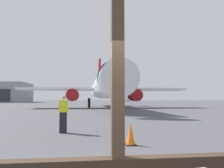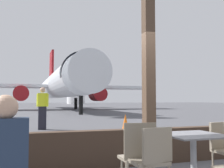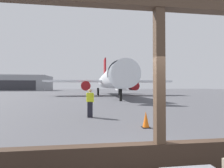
# 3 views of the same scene
# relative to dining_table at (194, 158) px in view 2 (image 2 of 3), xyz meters

# --- Properties ---
(ground_plane) EXTENTS (220.00, 220.00, 0.00)m
(ground_plane) POSITION_rel_dining_table_xyz_m (0.14, 41.58, -0.43)
(ground_plane) COLOR #4C4C51
(window_frame) EXTENTS (7.83, 0.24, 3.79)m
(window_frame) POSITION_rel_dining_table_xyz_m (0.14, 1.58, 0.90)
(window_frame) COLOR #38281E
(window_frame) RESTS_ON ground
(dining_table) EXTENTS (0.78, 0.78, 0.74)m
(dining_table) POSITION_rel_dining_table_xyz_m (0.00, 0.00, 0.00)
(dining_table) COLOR slate
(dining_table) RESTS_ON ground
(cafe_chair_window_left) EXTENTS (0.45, 0.45, 0.89)m
(cafe_chair_window_left) POSITION_rel_dining_table_xyz_m (-0.72, -0.23, 0.11)
(cafe_chair_window_left) COLOR gray
(cafe_chair_window_left) RESTS_ON ground
(cafe_chair_window_right) EXTENTS (0.45, 0.45, 0.91)m
(cafe_chair_window_right) POSITION_rel_dining_table_xyz_m (-0.75, 0.07, 0.11)
(cafe_chair_window_right) COLOR gray
(cafe_chair_window_right) RESTS_ON ground
(seated_passenger) EXTENTS (0.40, 0.47, 1.24)m
(seated_passenger) POSITION_rel_dining_table_xyz_m (-2.28, -0.44, 0.24)
(seated_passenger) COLOR black
(seated_passenger) RESTS_ON ground
(airplane) EXTENTS (26.93, 32.49, 10.16)m
(airplane) POSITION_rel_dining_table_xyz_m (2.45, 31.90, 2.94)
(airplane) COLOR silver
(airplane) RESTS_ON ground
(ground_crew_worker) EXTENTS (0.46, 0.39, 1.74)m
(ground_crew_worker) POSITION_rel_dining_table_xyz_m (-1.42, 8.29, 0.47)
(ground_crew_worker) COLOR black
(ground_crew_worker) RESTS_ON ground
(traffic_cone) EXTENTS (0.36, 0.36, 0.74)m
(traffic_cone) POSITION_rel_dining_table_xyz_m (1.15, 5.44, -0.08)
(traffic_cone) COLOR orange
(traffic_cone) RESTS_ON ground
(fuel_storage_tank) EXTENTS (6.32, 6.32, 4.73)m
(fuel_storage_tank) POSITION_rel_dining_table_xyz_m (15.19, 90.24, 1.93)
(fuel_storage_tank) COLOR white
(fuel_storage_tank) RESTS_ON ground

